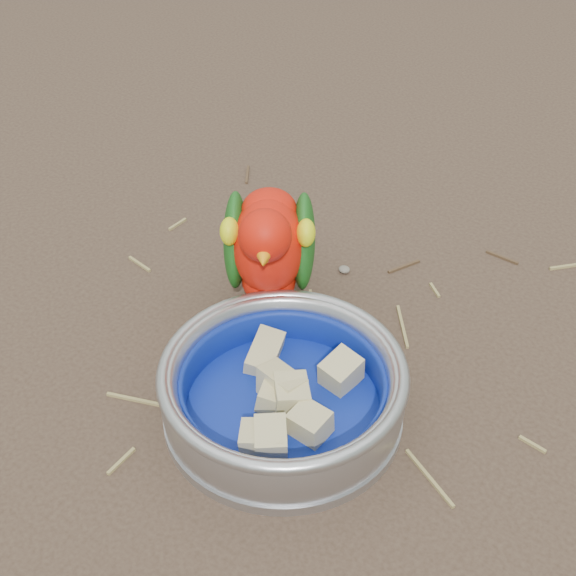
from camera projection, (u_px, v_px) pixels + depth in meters
The scene contains 6 objects.
ground at pixel (221, 435), 0.71m from camera, with size 60.00×60.00×0.00m, color #433226.
food_bowl at pixel (283, 410), 0.72m from camera, with size 0.21×0.21×0.02m, color #B2B2BA.
bowl_wall at pixel (283, 387), 0.70m from camera, with size 0.21×0.21×0.04m, color #B2B2BA, non-canonical shape.
fruit_wedges at pixel (283, 392), 0.71m from camera, with size 0.13×0.13×0.03m, color #C7B780, non-canonical shape.
lory_parrot at pixel (269, 257), 0.78m from camera, with size 0.09×0.19×0.15m, color red, non-canonical shape.
ground_debris at pixel (231, 365), 0.77m from camera, with size 0.90×0.80×0.01m, color #96854E, non-canonical shape.
Camera 1 is at (0.32, -0.35, 0.55)m, focal length 50.00 mm.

